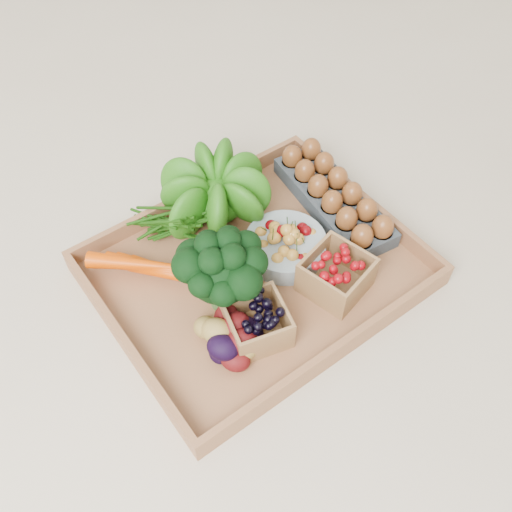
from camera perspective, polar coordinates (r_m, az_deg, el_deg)
ground at (r=1.06m, az=0.00°, el=-2.01°), size 4.00×4.00×0.00m
tray at (r=1.06m, az=0.00°, el=-1.77°), size 0.55×0.45×0.01m
carrots at (r=1.04m, az=-9.99°, el=-1.26°), size 0.21×0.15×0.05m
lettuce at (r=1.09m, az=-3.98°, el=6.77°), size 0.15×0.15×0.15m
broccoli at (r=0.97m, az=-3.38°, el=-2.63°), size 0.15×0.15×0.12m
cherry_bowl at (r=1.06m, az=2.96°, el=0.93°), size 0.15×0.15×0.04m
egg_carton at (r=1.16m, az=7.74°, el=5.49°), size 0.14×0.31×0.03m
potatoes at (r=0.93m, az=-2.70°, el=-7.97°), size 0.14×0.14×0.08m
punnet_blackberry at (r=0.95m, az=0.07°, el=-6.70°), size 0.12×0.12×0.07m
punnet_raspberry at (r=1.01m, az=8.01°, el=-1.84°), size 0.13×0.13×0.07m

